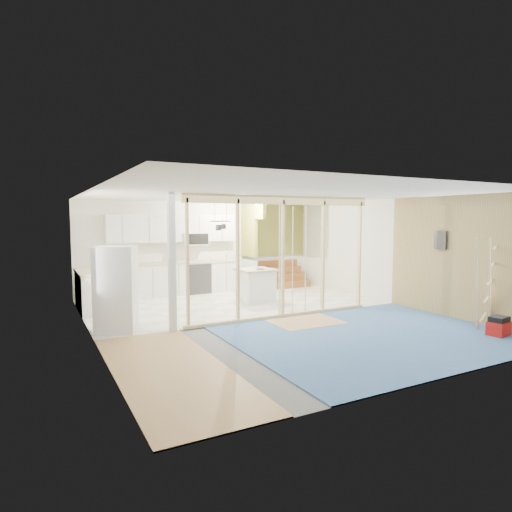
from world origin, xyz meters
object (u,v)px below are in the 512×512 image
fridge (117,289)px  toolbox (499,327)px  island (256,286)px  ladder (485,283)px

fridge → toolbox: 7.00m
island → ladder: bearing=-58.5°
island → fridge: bearing=-158.5°
fridge → island: fridge is taller
fridge → toolbox: size_ratio=3.88×
island → ladder: (2.57, -4.42, 0.47)m
island → toolbox: 5.41m
fridge → island: (3.63, 1.34, -0.38)m
island → ladder: 5.13m
fridge → ladder: (6.20, -3.08, 0.09)m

